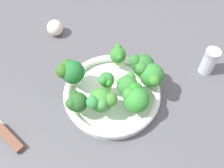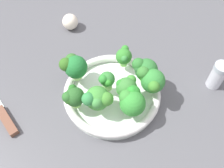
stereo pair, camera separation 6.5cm
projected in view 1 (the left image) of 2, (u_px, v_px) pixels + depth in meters
ground_plane at (118, 91)px, 73.79cm from camera, size 130.00×130.00×2.50cm
bowl at (112, 94)px, 69.37cm from camera, size 26.45×26.45×3.75cm
broccoli_floret_0 at (76, 103)px, 61.51cm from camera, size 5.30×5.61×6.06cm
broccoli_floret_1 at (151, 75)px, 65.16cm from camera, size 7.21×6.54×7.48cm
broccoli_floret_2 at (106, 81)px, 65.10cm from camera, size 4.51×4.41×6.20cm
broccoli_floret_3 at (101, 101)px, 61.30cm from camera, size 6.30×7.61×6.98cm
broccoli_floret_4 at (118, 55)px, 70.46cm from camera, size 5.11×4.53×5.75cm
broccoli_floret_5 at (71, 71)px, 65.64cm from camera, size 6.93×7.28×7.65cm
broccoli_floret_6 at (127, 85)px, 64.28cm from camera, size 5.49×5.71×6.53cm
broccoli_floret_7 at (136, 97)px, 61.81cm from camera, size 7.44×6.41×6.99cm
broccoli_floret_8 at (141, 66)px, 66.85cm from camera, size 6.37×6.65×7.61cm
garlic_bulb at (55, 28)px, 83.18cm from camera, size 5.28×5.28×5.28cm
pepper_shaker at (209, 61)px, 72.80cm from camera, size 4.24×4.24×8.64cm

